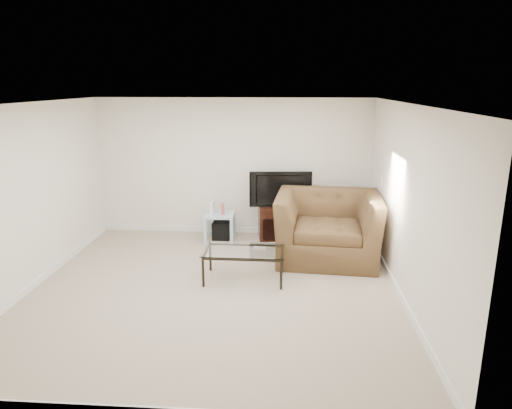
# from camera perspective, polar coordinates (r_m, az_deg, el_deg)

# --- Properties ---
(floor) EXTENTS (5.00, 5.00, 0.00)m
(floor) POSITION_cam_1_polar(r_m,az_deg,el_deg) (6.40, -5.29, -10.53)
(floor) COLOR tan
(floor) RESTS_ON ground
(ceiling) EXTENTS (5.00, 5.00, 0.00)m
(ceiling) POSITION_cam_1_polar(r_m,az_deg,el_deg) (5.79, -5.90, 12.43)
(ceiling) COLOR white
(ceiling) RESTS_ON ground
(wall_back) EXTENTS (5.00, 0.02, 2.50)m
(wall_back) POSITION_cam_1_polar(r_m,az_deg,el_deg) (8.39, -2.81, 4.66)
(wall_back) COLOR silver
(wall_back) RESTS_ON ground
(wall_left) EXTENTS (0.02, 5.00, 2.50)m
(wall_left) POSITION_cam_1_polar(r_m,az_deg,el_deg) (6.84, -26.72, 0.69)
(wall_left) COLOR silver
(wall_left) RESTS_ON ground
(wall_right) EXTENTS (0.02, 5.00, 2.50)m
(wall_right) POSITION_cam_1_polar(r_m,az_deg,el_deg) (6.09, 18.32, -0.05)
(wall_right) COLOR silver
(wall_right) RESTS_ON ground
(plate_back) EXTENTS (0.12, 0.02, 0.12)m
(plate_back) POSITION_cam_1_polar(r_m,az_deg,el_deg) (8.65, -12.10, 4.66)
(plate_back) COLOR white
(plate_back) RESTS_ON wall_back
(plate_right_switch) EXTENTS (0.02, 0.09, 0.13)m
(plate_right_switch) POSITION_cam_1_polar(r_m,az_deg,el_deg) (7.60, 15.35, 3.06)
(plate_right_switch) COLOR white
(plate_right_switch) RESTS_ON wall_right
(plate_right_outlet) EXTENTS (0.02, 0.08, 0.12)m
(plate_right_outlet) POSITION_cam_1_polar(r_m,az_deg,el_deg) (7.57, 15.29, -4.46)
(plate_right_outlet) COLOR white
(plate_right_outlet) RESTS_ON wall_right
(tv_stand) EXTENTS (0.80, 0.60, 0.62)m
(tv_stand) POSITION_cam_1_polar(r_m,az_deg,el_deg) (8.32, 2.95, -2.08)
(tv_stand) COLOR black
(tv_stand) RESTS_ON floor
(dvd_player) EXTENTS (0.46, 0.34, 0.06)m
(dvd_player) POSITION_cam_1_polar(r_m,az_deg,el_deg) (8.23, 3.00, -0.78)
(dvd_player) COLOR black
(dvd_player) RESTS_ON tv_stand
(television) EXTENTS (1.03, 0.28, 0.63)m
(television) POSITION_cam_1_polar(r_m,az_deg,el_deg) (8.13, 3.03, 2.10)
(television) COLOR black
(television) RESTS_ON tv_stand
(side_table) EXTENTS (0.53, 0.53, 0.50)m
(side_table) POSITION_cam_1_polar(r_m,az_deg,el_deg) (8.23, -4.54, -2.78)
(side_table) COLOR silver
(side_table) RESTS_ON floor
(subwoofer) EXTENTS (0.32, 0.32, 0.31)m
(subwoofer) POSITION_cam_1_polar(r_m,az_deg,el_deg) (8.26, -4.30, -3.22)
(subwoofer) COLOR black
(subwoofer) RESTS_ON floor
(game_console) EXTENTS (0.07, 0.17, 0.23)m
(game_console) POSITION_cam_1_polar(r_m,az_deg,el_deg) (8.12, -5.47, -0.38)
(game_console) COLOR white
(game_console) RESTS_ON side_table
(game_case) EXTENTS (0.07, 0.15, 0.20)m
(game_case) POSITION_cam_1_polar(r_m,az_deg,el_deg) (8.10, -4.17, -0.50)
(game_case) COLOR #CC4C4C
(game_case) RESTS_ON side_table
(recliner) EXTENTS (1.70, 1.18, 1.42)m
(recliner) POSITION_cam_1_polar(r_m,az_deg,el_deg) (7.32, 8.99, -1.41)
(recliner) COLOR #492F21
(recliner) RESTS_ON floor
(coffee_table) EXTENTS (1.17, 0.67, 0.45)m
(coffee_table) POSITION_cam_1_polar(r_m,az_deg,el_deg) (6.59, -1.51, -7.52)
(coffee_table) COLOR black
(coffee_table) RESTS_ON floor
(remote) EXTENTS (0.19, 0.07, 0.02)m
(remote) POSITION_cam_1_polar(r_m,az_deg,el_deg) (6.55, 0.44, -5.41)
(remote) COLOR #B2B2B7
(remote) RESTS_ON coffee_table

